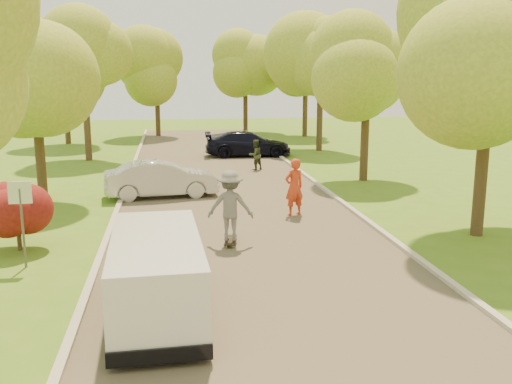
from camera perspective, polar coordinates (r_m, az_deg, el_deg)
ground at (r=11.46m, az=3.13°, el=-12.64°), size 100.00×100.00×0.00m
road at (r=18.93m, az=-1.80°, el=-2.66°), size 8.00×60.00×0.01m
curb_left at (r=18.89m, az=-14.11°, el=-2.88°), size 0.18×60.00×0.12m
curb_right at (r=19.80m, az=9.92°, el=-2.02°), size 0.18×60.00×0.12m
street_sign at (r=15.00m, az=-22.45°, el=-1.31°), size 0.55×0.06×2.17m
red_shrub at (r=16.64m, az=-22.81°, el=-1.76°), size 1.70×1.70×1.95m
tree_l_midb at (r=22.68m, az=-20.85°, el=10.69°), size 4.30×4.20×6.62m
tree_l_far at (r=32.48m, az=-16.53°, el=12.65°), size 4.92×4.80×7.79m
tree_r_mida at (r=17.78m, az=23.15°, el=13.48°), size 5.13×5.00×7.95m
tree_r_midb at (r=25.74m, az=11.50°, el=11.92°), size 4.51×4.40×7.01m
tree_r_far at (r=35.49m, az=6.90°, el=13.52°), size 5.33×5.20×8.34m
tree_bg_a at (r=40.74m, az=-18.41°, el=12.06°), size 5.12×5.00×7.72m
tree_bg_b at (r=43.47m, az=5.30°, el=12.85°), size 5.12×5.00×7.95m
tree_bg_c at (r=44.21m, az=-9.68°, el=12.04°), size 4.92×4.80×7.33m
tree_bg_d at (r=46.64m, az=-0.80°, el=12.55°), size 5.12×5.00×7.72m
minivan at (r=11.46m, az=-9.90°, el=-8.14°), size 1.86×4.43×1.63m
silver_sedan at (r=22.37m, az=-9.45°, el=1.30°), size 4.47×1.99×1.42m
dark_sedan at (r=33.00m, az=-0.81°, el=4.84°), size 5.02×2.24×1.43m
longboard at (r=16.13m, az=-2.55°, el=-4.86°), size 0.48×1.05×0.12m
skateboarder at (r=15.87m, az=-2.58°, el=-1.37°), size 1.40×0.98×1.98m
person_striped at (r=19.17m, az=3.84°, el=0.48°), size 0.83×0.69×1.95m
person_olive at (r=28.23m, az=-0.08°, el=3.73°), size 0.93×0.87×1.52m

